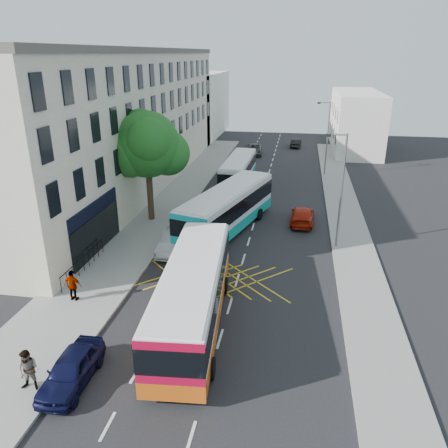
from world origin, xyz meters
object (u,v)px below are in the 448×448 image
at_px(street_tree, 147,145).
at_px(lamp_near, 341,186).
at_px(bus_near, 193,294).
at_px(bus_mid, 227,209).
at_px(lamp_far, 327,135).
at_px(distant_car_grey, 253,149).
at_px(distant_car_dark, 296,143).
at_px(pedestrian_near, 28,370).
at_px(motorbike, 191,361).
at_px(pedestrian_far, 73,285).
at_px(bus_far, 238,171).
at_px(parked_car_blue, 71,369).
at_px(parked_car_silver, 175,241).
at_px(red_hatchback, 302,215).

xyz_separation_m(street_tree, lamp_near, (14.71, -2.97, -1.68)).
height_order(bus_near, bus_mid, bus_mid).
bearing_deg(bus_mid, lamp_far, 81.95).
xyz_separation_m(distant_car_grey, distant_car_dark, (5.69, 6.07, -0.08)).
distance_m(lamp_near, pedestrian_near, 21.67).
height_order(lamp_near, motorbike, lamp_near).
height_order(lamp_near, pedestrian_far, lamp_near).
xyz_separation_m(bus_far, pedestrian_far, (-5.76, -24.79, -0.46)).
distance_m(bus_far, parked_car_blue, 30.91).
bearing_deg(lamp_near, motorbike, -114.99).
xyz_separation_m(parked_car_silver, pedestrian_near, (-2.10, -14.30, 0.33)).
bearing_deg(street_tree, pedestrian_far, -90.47).
bearing_deg(parked_car_silver, lamp_far, 65.61).
height_order(parked_car_silver, pedestrian_near, pedestrian_near).
distance_m(street_tree, distant_car_grey, 27.79).
bearing_deg(distant_car_grey, parked_car_blue, -97.76).
distance_m(bus_mid, pedestrian_near, 19.31).
bearing_deg(parked_car_blue, bus_mid, 77.35).
height_order(bus_near, pedestrian_near, bus_near).
xyz_separation_m(bus_near, red_hatchback, (5.43, 15.48, -1.09)).
distance_m(lamp_far, parked_car_blue, 38.11).
xyz_separation_m(parked_car_silver, distant_car_grey, (2.00, 32.12, -0.06)).
height_order(lamp_far, motorbike, lamp_far).
relative_size(bus_far, parked_car_blue, 2.57).
relative_size(distant_car_grey, distant_car_dark, 1.35).
relative_size(bus_far, distant_car_dark, 2.79).
distance_m(red_hatchback, distant_car_grey, 25.97).
distance_m(lamp_near, motorbike, 16.84).
relative_size(lamp_far, bus_mid, 0.64).
bearing_deg(red_hatchback, distant_car_grey, -72.67).
bearing_deg(parked_car_silver, parked_car_blue, -91.13).
height_order(lamp_near, red_hatchback, lamp_near).
distance_m(lamp_near, bus_mid, 8.77).
relative_size(bus_near, red_hatchback, 2.61).
bearing_deg(pedestrian_far, bus_far, -98.97).
bearing_deg(parked_car_silver, pedestrian_far, -114.44).
xyz_separation_m(motorbike, pedestrian_near, (-6.26, -1.95, 0.24)).
bearing_deg(pedestrian_near, lamp_near, 49.22).
relative_size(red_hatchback, distant_car_grey, 0.92).
distance_m(parked_car_blue, parked_car_silver, 13.53).
xyz_separation_m(bus_near, bus_mid, (-0.34, 12.74, 0.04)).
bearing_deg(street_tree, bus_near, -63.46).
relative_size(lamp_near, distant_car_dark, 2.15).
bearing_deg(parked_car_silver, pedestrian_near, -96.52).
bearing_deg(distant_car_grey, pedestrian_far, -102.58).
height_order(red_hatchback, pedestrian_far, pedestrian_far).
distance_m(bus_mid, parked_car_blue, 18.24).
height_order(bus_near, pedestrian_far, bus_near).
distance_m(distant_car_dark, pedestrian_far, 47.13).
bearing_deg(distant_car_grey, red_hatchback, -79.27).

